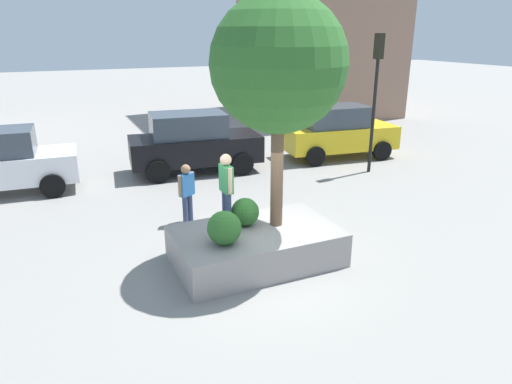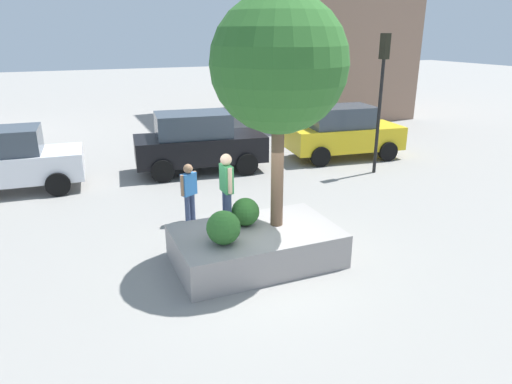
{
  "view_description": "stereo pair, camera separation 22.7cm",
  "coord_description": "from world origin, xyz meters",
  "px_view_note": "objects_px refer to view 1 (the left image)",
  "views": [
    {
      "loc": [
        -3.88,
        -8.42,
        4.97
      ],
      "look_at": [
        -0.03,
        0.14,
        1.68
      ],
      "focal_mm": 32.28,
      "sensor_mm": 36.0,
      "label": 1
    },
    {
      "loc": [
        -3.67,
        -8.52,
        4.97
      ],
      "look_at": [
        -0.03,
        0.14,
        1.68
      ],
      "focal_mm": 32.28,
      "sensor_mm": 36.0,
      "label": 2
    }
  ],
  "objects_px": {
    "planter_ledge": "(256,246)",
    "sedan_parked": "(193,142)",
    "skateboard": "(227,225)",
    "plaza_tree": "(279,65)",
    "traffic_light_corner": "(376,81)",
    "bystander_watching": "(187,189)",
    "taxi_cab": "(338,131)",
    "skateboarder": "(226,185)"
  },
  "relations": [
    {
      "from": "skateboarder",
      "to": "sedan_parked",
      "type": "bearing_deg",
      "value": 79.12
    },
    {
      "from": "planter_ledge",
      "to": "sedan_parked",
      "type": "height_order",
      "value": "sedan_parked"
    },
    {
      "from": "planter_ledge",
      "to": "bystander_watching",
      "type": "xyz_separation_m",
      "value": [
        -0.76,
        2.87,
        0.56
      ]
    },
    {
      "from": "planter_ledge",
      "to": "sedan_parked",
      "type": "bearing_deg",
      "value": 83.67
    },
    {
      "from": "plaza_tree",
      "to": "sedan_parked",
      "type": "relative_size",
      "value": 1.01
    },
    {
      "from": "skateboard",
      "to": "plaza_tree",
      "type": "bearing_deg",
      "value": -15.52
    },
    {
      "from": "sedan_parked",
      "to": "bystander_watching",
      "type": "bearing_deg",
      "value": -109.03
    },
    {
      "from": "plaza_tree",
      "to": "taxi_cab",
      "type": "relative_size",
      "value": 1.04
    },
    {
      "from": "sedan_parked",
      "to": "bystander_watching",
      "type": "distance_m",
      "value": 4.87
    },
    {
      "from": "taxi_cab",
      "to": "bystander_watching",
      "type": "relative_size",
      "value": 2.92
    },
    {
      "from": "plaza_tree",
      "to": "skateboard",
      "type": "xyz_separation_m",
      "value": [
        -1.09,
        0.3,
        -3.48
      ]
    },
    {
      "from": "planter_ledge",
      "to": "taxi_cab",
      "type": "height_order",
      "value": "taxi_cab"
    },
    {
      "from": "planter_ledge",
      "to": "sedan_parked",
      "type": "distance_m",
      "value": 7.55
    },
    {
      "from": "sedan_parked",
      "to": "bystander_watching",
      "type": "height_order",
      "value": "sedan_parked"
    },
    {
      "from": "skateboarder",
      "to": "bystander_watching",
      "type": "bearing_deg",
      "value": 95.41
    },
    {
      "from": "plaza_tree",
      "to": "bystander_watching",
      "type": "relative_size",
      "value": 3.04
    },
    {
      "from": "sedan_parked",
      "to": "traffic_light_corner",
      "type": "distance_m",
      "value": 6.9
    },
    {
      "from": "sedan_parked",
      "to": "taxi_cab",
      "type": "distance_m",
      "value": 6.02
    },
    {
      "from": "sedan_parked",
      "to": "traffic_light_corner",
      "type": "relative_size",
      "value": 1.0
    },
    {
      "from": "sedan_parked",
      "to": "taxi_cab",
      "type": "height_order",
      "value": "sedan_parked"
    },
    {
      "from": "planter_ledge",
      "to": "bystander_watching",
      "type": "height_order",
      "value": "bystander_watching"
    },
    {
      "from": "planter_ledge",
      "to": "plaza_tree",
      "type": "relative_size",
      "value": 0.73
    },
    {
      "from": "planter_ledge",
      "to": "taxi_cab",
      "type": "xyz_separation_m",
      "value": [
        6.84,
        7.05,
        0.7
      ]
    },
    {
      "from": "taxi_cab",
      "to": "traffic_light_corner",
      "type": "bearing_deg",
      "value": -91.17
    },
    {
      "from": "planter_ledge",
      "to": "skateboard",
      "type": "xyz_separation_m",
      "value": [
        -0.53,
        0.42,
        0.45
      ]
    },
    {
      "from": "traffic_light_corner",
      "to": "sedan_parked",
      "type": "bearing_deg",
      "value": 155.7
    },
    {
      "from": "skateboard",
      "to": "sedan_parked",
      "type": "distance_m",
      "value": 7.19
    },
    {
      "from": "planter_ledge",
      "to": "skateboard",
      "type": "distance_m",
      "value": 0.81
    },
    {
      "from": "skateboard",
      "to": "planter_ledge",
      "type": "bearing_deg",
      "value": -38.36
    },
    {
      "from": "skateboard",
      "to": "taxi_cab",
      "type": "relative_size",
      "value": 0.17
    },
    {
      "from": "plaza_tree",
      "to": "traffic_light_corner",
      "type": "distance_m",
      "value": 7.85
    },
    {
      "from": "skateboard",
      "to": "sedan_parked",
      "type": "relative_size",
      "value": 0.17
    },
    {
      "from": "plaza_tree",
      "to": "skateboard",
      "type": "relative_size",
      "value": 6.07
    },
    {
      "from": "skateboard",
      "to": "traffic_light_corner",
      "type": "bearing_deg",
      "value": 30.81
    },
    {
      "from": "traffic_light_corner",
      "to": "bystander_watching",
      "type": "bearing_deg",
      "value": -165.77
    },
    {
      "from": "skateboard",
      "to": "skateboarder",
      "type": "distance_m",
      "value": 0.96
    },
    {
      "from": "skateboarder",
      "to": "sedan_parked",
      "type": "distance_m",
      "value": 7.22
    },
    {
      "from": "skateboarder",
      "to": "taxi_cab",
      "type": "height_order",
      "value": "skateboarder"
    },
    {
      "from": "planter_ledge",
      "to": "sedan_parked",
      "type": "relative_size",
      "value": 0.74
    },
    {
      "from": "plaza_tree",
      "to": "skateboarder",
      "type": "xyz_separation_m",
      "value": [
        -1.09,
        0.3,
        -2.52
      ]
    },
    {
      "from": "skateboard",
      "to": "skateboarder",
      "type": "height_order",
      "value": "skateboarder"
    },
    {
      "from": "planter_ledge",
      "to": "bystander_watching",
      "type": "distance_m",
      "value": 3.02
    }
  ]
}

